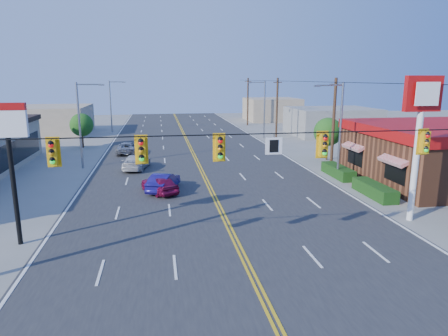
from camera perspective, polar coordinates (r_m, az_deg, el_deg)
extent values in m
plane|color=gray|center=(19.02, 3.10, -13.35)|extent=(160.00, 160.00, 0.00)
cube|color=#2D2D30|center=(37.79, -3.41, -0.03)|extent=(20.00, 120.00, 0.06)
cylinder|color=black|center=(17.25, 3.33, 4.86)|extent=(24.00, 0.05, 0.05)
cube|color=white|center=(17.63, 7.12, 3.15)|extent=(0.75, 0.04, 0.75)
cube|color=#D89E0C|center=(17.45, -23.29, 2.02)|extent=(0.55, 0.34, 1.25)
cube|color=#D89E0C|center=(16.94, -11.73, 2.50)|extent=(0.55, 0.34, 1.25)
cube|color=#D89E0C|center=(17.11, -0.62, 2.87)|extent=(0.55, 0.34, 1.25)
cube|color=#D89E0C|center=(18.41, 14.02, 3.19)|extent=(0.55, 0.34, 1.25)
cube|color=#D89E0C|center=(20.89, 26.74, 3.30)|extent=(0.55, 0.34, 1.25)
cube|color=#194214|center=(33.42, 18.13, -1.61)|extent=(1.20, 9.00, 0.90)
cylinder|color=white|center=(25.85, 25.68, 0.63)|extent=(0.36, 0.36, 7.00)
cube|color=#A50C0C|center=(25.41, 26.55, 9.48)|extent=(2.20, 0.36, 2.00)
cylinder|color=black|center=(22.54, -27.80, -2.52)|extent=(0.24, 0.24, 6.00)
cube|color=white|center=(22.01, -28.66, 5.56)|extent=(1.90, 0.30, 1.30)
cylinder|color=gray|center=(34.31, 16.27, 4.92)|extent=(0.20, 0.20, 8.00)
cylinder|color=gray|center=(33.58, 14.95, 11.35)|extent=(2.20, 0.12, 0.12)
cube|color=gray|center=(33.14, 13.18, 11.35)|extent=(0.50, 0.25, 0.15)
cylinder|color=gray|center=(56.79, 5.80, 8.25)|extent=(0.20, 0.20, 8.00)
cylinder|color=gray|center=(56.35, 4.78, 12.11)|extent=(2.20, 0.12, 0.12)
cube|color=gray|center=(56.09, 3.67, 12.07)|extent=(0.50, 0.25, 0.15)
cylinder|color=gray|center=(39.58, -19.93, 5.64)|extent=(0.20, 0.20, 8.00)
cylinder|color=gray|center=(39.16, -18.75, 11.25)|extent=(2.20, 0.12, 0.12)
cube|color=gray|center=(39.00, -17.12, 11.28)|extent=(0.50, 0.25, 0.15)
cylinder|color=gray|center=(65.22, -15.88, 8.41)|extent=(0.20, 0.20, 8.00)
cylinder|color=gray|center=(64.96, -15.10, 11.80)|extent=(2.20, 0.12, 0.12)
cube|color=gray|center=(64.87, -14.11, 11.81)|extent=(0.50, 0.25, 0.15)
cylinder|color=#47301E|center=(38.39, 15.36, 6.05)|extent=(0.28, 0.28, 8.40)
cylinder|color=#47301E|center=(55.19, 7.56, 8.29)|extent=(0.28, 0.28, 8.40)
cylinder|color=#47301E|center=(72.57, 3.42, 9.41)|extent=(0.28, 0.28, 8.40)
cylinder|color=#47301E|center=(42.97, 14.50, 2.52)|extent=(0.20, 0.20, 2.10)
sphere|color=#235B19|center=(42.69, 14.64, 5.02)|extent=(2.94, 2.94, 2.94)
cylinder|color=#47301E|center=(52.03, -19.53, 3.86)|extent=(0.20, 0.20, 2.00)
sphere|color=#235B19|center=(51.80, -19.68, 5.82)|extent=(2.80, 2.80, 2.80)
cube|color=gray|center=(62.57, 15.11, 6.45)|extent=(12.00, 10.00, 4.00)
cube|color=tan|center=(66.97, -23.49, 6.31)|extent=(11.00, 12.00, 4.20)
cube|color=tan|center=(82.12, 6.84, 8.33)|extent=(10.00, 10.00, 4.40)
imported|color=maroon|center=(29.88, -9.20, -2.35)|extent=(3.08, 4.22, 1.34)
imported|color=navy|center=(30.41, -8.65, -2.06)|extent=(2.74, 4.31, 1.34)
imported|color=beige|center=(38.11, -12.42, 0.79)|extent=(2.76, 4.92, 1.35)
imported|color=#99989D|center=(46.30, -13.71, 2.76)|extent=(2.18, 4.61, 1.27)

